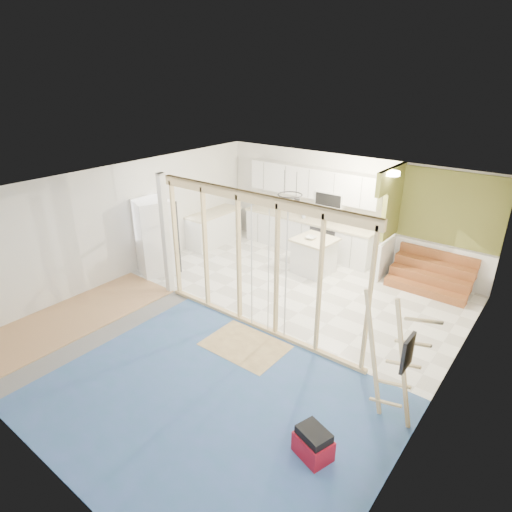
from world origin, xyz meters
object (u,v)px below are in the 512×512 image
Objects in this scene: island at (314,256)px; ladder at (392,361)px; fridge at (154,237)px; toolbox at (313,444)px.

ladder is (3.16, -3.40, 0.52)m from island.
fridge is 1.86× the size of island.
island is at bearing 138.95° from toolbox.
fridge is at bearing 167.22° from ladder.
ladder is (0.44, 1.18, 0.75)m from toolbox.
island reaches higher than toolbox.
fridge is 6.25m from ladder.
ladder reaches higher than toolbox.
fridge is 0.96× the size of ladder.
island is 5.33m from toolbox.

